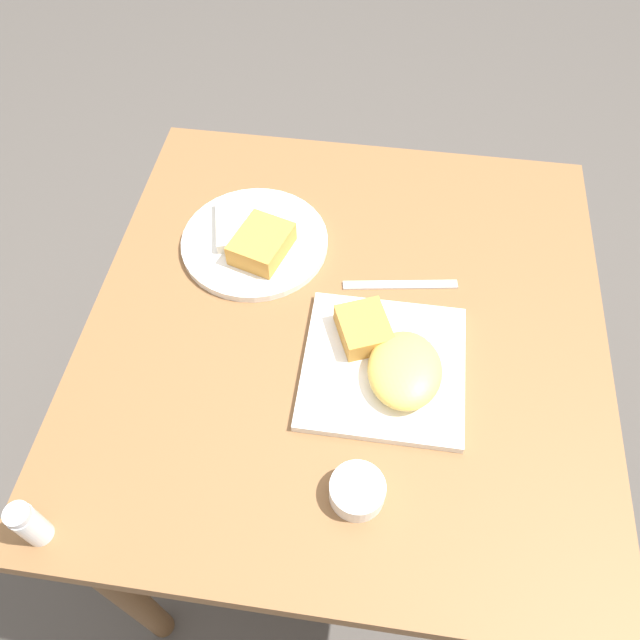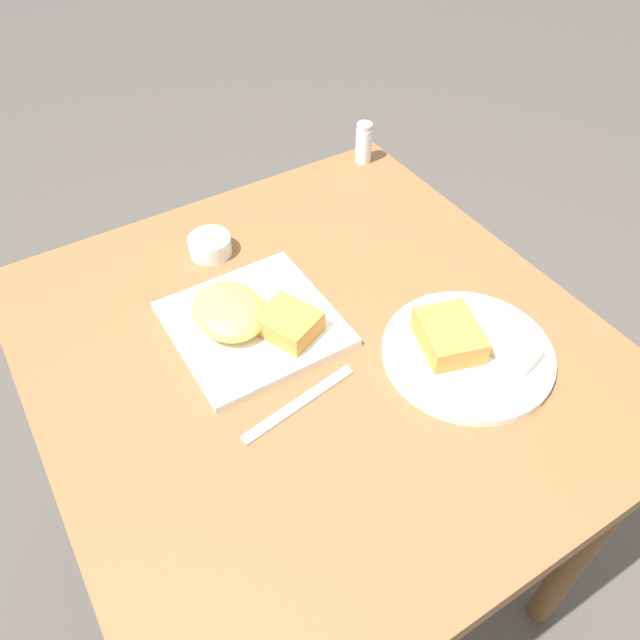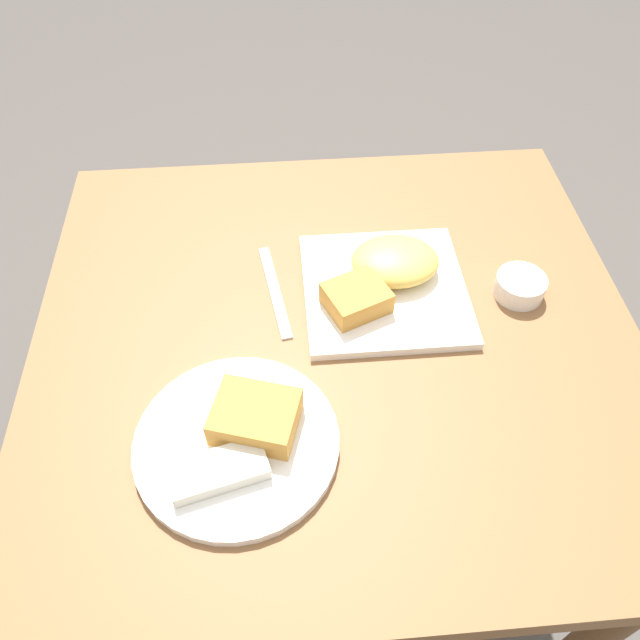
{
  "view_description": "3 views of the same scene",
  "coord_description": "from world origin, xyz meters",
  "px_view_note": "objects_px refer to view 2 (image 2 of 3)",
  "views": [
    {
      "loc": [
        -0.58,
        -0.04,
        1.6
      ],
      "look_at": [
        -0.02,
        0.04,
        0.79
      ],
      "focal_mm": 35.0,
      "sensor_mm": 36.0,
      "label": 1
    },
    {
      "loc": [
        0.55,
        -0.33,
        1.49
      ],
      "look_at": [
        -0.0,
        0.01,
        0.81
      ],
      "focal_mm": 35.0,
      "sensor_mm": 36.0,
      "label": 2
    },
    {
      "loc": [
        0.07,
        0.57,
        1.47
      ],
      "look_at": [
        0.03,
        0.01,
        0.81
      ],
      "focal_mm": 35.0,
      "sensor_mm": 36.0,
      "label": 3
    }
  ],
  "objects_px": {
    "plate_square_near": "(249,319)",
    "salt_shaker": "(364,145)",
    "plate_oval_far": "(466,348)",
    "sauce_ramekin": "(210,245)",
    "butter_knife": "(299,403)"
  },
  "relations": [
    {
      "from": "plate_oval_far",
      "to": "sauce_ramekin",
      "type": "xyz_separation_m",
      "value": [
        -0.42,
        -0.23,
        0.0
      ]
    },
    {
      "from": "plate_square_near",
      "to": "plate_oval_far",
      "type": "relative_size",
      "value": 0.95
    },
    {
      "from": "sauce_ramekin",
      "to": "butter_knife",
      "type": "distance_m",
      "value": 0.37
    },
    {
      "from": "plate_square_near",
      "to": "plate_oval_far",
      "type": "bearing_deg",
      "value": 48.89
    },
    {
      "from": "salt_shaker",
      "to": "plate_oval_far",
      "type": "bearing_deg",
      "value": -18.45
    },
    {
      "from": "sauce_ramekin",
      "to": "salt_shaker",
      "type": "xyz_separation_m",
      "value": [
        -0.11,
        0.4,
        0.02
      ]
    },
    {
      "from": "plate_square_near",
      "to": "butter_knife",
      "type": "distance_m",
      "value": 0.17
    },
    {
      "from": "plate_square_near",
      "to": "salt_shaker",
      "type": "bearing_deg",
      "value": 125.97
    },
    {
      "from": "plate_square_near",
      "to": "butter_knife",
      "type": "height_order",
      "value": "plate_square_near"
    },
    {
      "from": "plate_square_near",
      "to": "salt_shaker",
      "type": "height_order",
      "value": "salt_shaker"
    },
    {
      "from": "plate_square_near",
      "to": "salt_shaker",
      "type": "distance_m",
      "value": 0.53
    },
    {
      "from": "plate_oval_far",
      "to": "salt_shaker",
      "type": "distance_m",
      "value": 0.56
    },
    {
      "from": "salt_shaker",
      "to": "butter_knife",
      "type": "relative_size",
      "value": 0.44
    },
    {
      "from": "plate_square_near",
      "to": "sauce_ramekin",
      "type": "relative_size",
      "value": 3.25
    },
    {
      "from": "sauce_ramekin",
      "to": "plate_square_near",
      "type": "bearing_deg",
      "value": -7.36
    }
  ]
}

